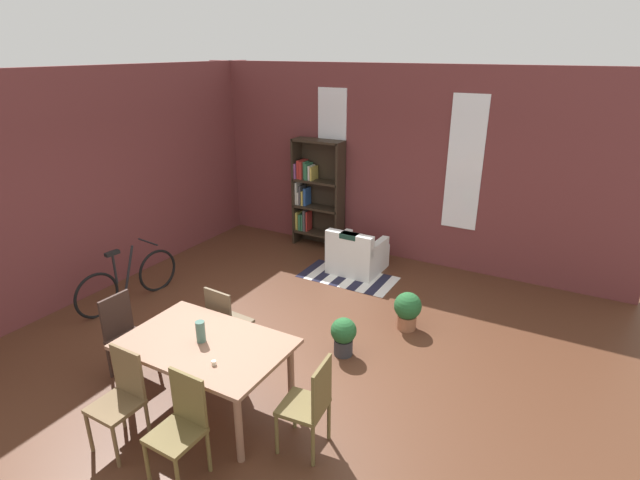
{
  "coord_description": "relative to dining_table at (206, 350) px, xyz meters",
  "views": [
    {
      "loc": [
        2.9,
        -4.29,
        3.47
      ],
      "look_at": [
        -0.06,
        1.02,
        1.1
      ],
      "focal_mm": 27.78,
      "sensor_mm": 36.0,
      "label": 1
    }
  ],
  "objects": [
    {
      "name": "left_wall_brick",
      "position": [
        -3.3,
        1.2,
        0.94
      ],
      "size": [
        0.12,
        7.93,
        3.25
      ],
      "primitive_type": "cube",
      "color": "brown",
      "rests_on": "ground"
    },
    {
      "name": "back_wall_brick",
      "position": [
        0.11,
        4.73,
        0.94
      ],
      "size": [
        7.69,
        0.12,
        3.25
      ],
      "primitive_type": "cube",
      "color": "brown",
      "rests_on": "ground"
    },
    {
      "name": "vase_on_table",
      "position": [
        -0.05,
        0.0,
        0.2
      ],
      "size": [
        0.09,
        0.09,
        0.22
      ],
      "primitive_type": "cylinder",
      "color": "#4C7266",
      "rests_on": "dining_table"
    },
    {
      "name": "tealight_candle_0",
      "position": [
        0.32,
        -0.24,
        0.11
      ],
      "size": [
        0.04,
        0.04,
        0.04
      ],
      "primitive_type": "cylinder",
      "color": "silver",
      "rests_on": "dining_table"
    },
    {
      "name": "striped_rug",
      "position": [
        -0.12,
        3.47,
        -0.68
      ],
      "size": [
        1.53,
        0.79,
        0.01
      ],
      "color": "#1E1E33",
      "rests_on": "ground"
    },
    {
      "name": "bicycle_second",
      "position": [
        -2.54,
        1.19,
        -0.36
      ],
      "size": [
        0.44,
        1.65,
        0.88
      ],
      "color": "black",
      "rests_on": "ground"
    },
    {
      "name": "potted_plant_corner",
      "position": [
        1.24,
        2.45,
        -0.4
      ],
      "size": [
        0.36,
        0.36,
        0.51
      ],
      "color": "#9E6042",
      "rests_on": "ground"
    },
    {
      "name": "potted_plant_by_shelf",
      "position": [
        0.77,
        1.51,
        -0.42
      ],
      "size": [
        0.31,
        0.31,
        0.48
      ],
      "color": "#333338",
      "rests_on": "ground"
    },
    {
      "name": "dining_table",
      "position": [
        0.0,
        0.0,
        0.0
      ],
      "size": [
        1.63,
        1.05,
        0.77
      ],
      "color": "#8A6049",
      "rests_on": "ground"
    },
    {
      "name": "window_pane_0",
      "position": [
        -1.06,
        4.66,
        1.1
      ],
      "size": [
        0.55,
        0.02,
        2.11
      ],
      "primitive_type": "cube",
      "color": "white"
    },
    {
      "name": "dining_chair_near_right",
      "position": [
        0.37,
        -0.75,
        -0.17
      ],
      "size": [
        0.41,
        0.41,
        0.95
      ],
      "color": "brown",
      "rests_on": "ground"
    },
    {
      "name": "dining_chair_near_left",
      "position": [
        -0.37,
        -0.75,
        -0.17
      ],
      "size": [
        0.41,
        0.41,
        0.95
      ],
      "color": "brown",
      "rests_on": "ground"
    },
    {
      "name": "ground_plane",
      "position": [
        0.11,
        1.2,
        -0.69
      ],
      "size": [
        9.0,
        9.0,
        0.0
      ],
      "primitive_type": "plane",
      "color": "#502E1D"
    },
    {
      "name": "dining_chair_head_right",
      "position": [
        1.19,
        0.01,
        -0.17
      ],
      "size": [
        0.44,
        0.44,
        0.95
      ],
      "color": "brown",
      "rests_on": "ground"
    },
    {
      "name": "armchair_white",
      "position": [
        -0.12,
        3.77,
        -0.41
      ],
      "size": [
        0.82,
        0.82,
        0.75
      ],
      "color": "white",
      "rests_on": "ground"
    },
    {
      "name": "dining_chair_far_left",
      "position": [
        -0.37,
        0.75,
        -0.17
      ],
      "size": [
        0.43,
        0.43,
        0.95
      ],
      "color": "brown",
      "rests_on": "ground"
    },
    {
      "name": "dining_chair_head_left",
      "position": [
        -1.19,
        0.0,
        -0.17
      ],
      "size": [
        0.42,
        0.42,
        0.95
      ],
      "color": "#34231D",
      "rests_on": "ground"
    },
    {
      "name": "window_pane_1",
      "position": [
        1.28,
        4.66,
        1.1
      ],
      "size": [
        0.55,
        0.02,
        2.11
      ],
      "primitive_type": "cube",
      "color": "white"
    },
    {
      "name": "bookshelf_tall",
      "position": [
        -1.31,
        4.47,
        0.31
      ],
      "size": [
        0.94,
        0.33,
        1.98
      ],
      "color": "#2D2319",
      "rests_on": "ground"
    }
  ]
}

